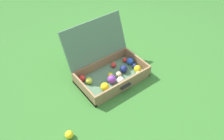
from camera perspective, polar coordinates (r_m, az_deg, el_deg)
name	(u,v)px	position (r m, az deg, el deg)	size (l,w,h in m)	color
ground_plane	(114,78)	(2.26, 0.61, -1.87)	(16.00, 16.00, 0.00)	#336B28
open_suitcase	(109,67)	(2.21, -0.83, 0.75)	(0.65, 0.56, 0.49)	#4C7051
stray_ball_on_grass	(69,135)	(1.86, -10.48, -15.34)	(0.06, 0.06, 0.06)	yellow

